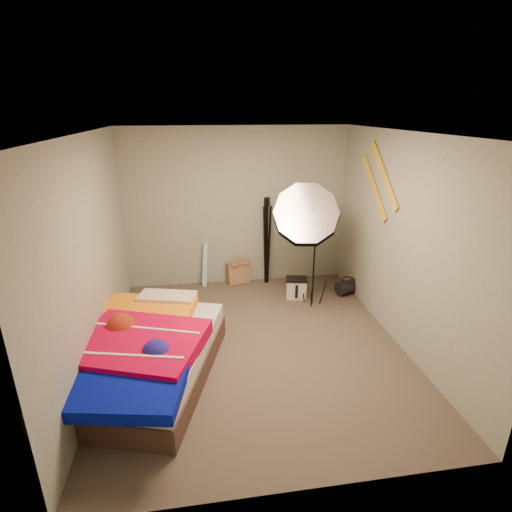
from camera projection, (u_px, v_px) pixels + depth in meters
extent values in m
plane|color=brown|center=(255.00, 346.00, 4.89)|extent=(4.00, 4.00, 0.00)
plane|color=silver|center=(255.00, 133.00, 4.02)|extent=(4.00, 4.00, 0.00)
plane|color=#9DA494|center=(236.00, 208.00, 6.30)|extent=(3.50, 0.00, 3.50)
plane|color=#9DA494|center=(302.00, 351.00, 2.60)|extent=(3.50, 0.00, 3.50)
plane|color=#9DA494|center=(91.00, 258.00, 4.20)|extent=(0.00, 4.00, 4.00)
plane|color=#9DA494|center=(402.00, 242.00, 4.70)|extent=(0.00, 4.00, 4.00)
cube|color=#A4795A|center=(238.00, 272.00, 6.58)|extent=(0.41, 0.27, 0.39)
cylinder|color=#6AC4D9|center=(205.00, 265.00, 6.45)|extent=(0.16, 0.22, 0.71)
cube|color=silver|center=(296.00, 289.00, 6.09)|extent=(0.33, 0.27, 0.29)
cylinder|color=black|center=(348.00, 287.00, 6.23)|extent=(0.41, 0.32, 0.22)
cube|color=gold|center=(384.00, 175.00, 5.01)|extent=(0.02, 0.91, 0.78)
cube|color=gold|center=(374.00, 187.00, 5.31)|extent=(0.02, 0.91, 0.78)
cube|color=#4C322A|center=(143.00, 366.00, 4.29)|extent=(1.88, 2.28, 0.26)
cube|color=beige|center=(141.00, 349.00, 4.21)|extent=(1.83, 2.23, 0.18)
cube|color=orange|center=(144.00, 317.00, 4.60)|extent=(1.26, 1.16, 0.14)
cube|color=#CB0036|center=(139.00, 345.00, 4.02)|extent=(1.52, 1.40, 0.16)
cube|color=#0612AC|center=(127.00, 387.00, 3.46)|extent=(1.11, 0.96, 0.12)
cube|color=#E99CBC|center=(167.00, 300.00, 4.93)|extent=(0.74, 0.48, 0.14)
cylinder|color=black|center=(314.00, 258.00, 5.69)|extent=(0.03, 0.03, 1.46)
cube|color=black|center=(317.00, 211.00, 5.46)|extent=(0.07, 0.07, 0.09)
cone|color=white|center=(306.00, 216.00, 5.37)|extent=(1.19, 0.94, 1.07)
cylinder|color=black|center=(267.00, 245.00, 6.45)|extent=(0.06, 0.06, 1.30)
cube|color=black|center=(267.00, 202.00, 6.20)|extent=(0.10, 0.10, 0.13)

